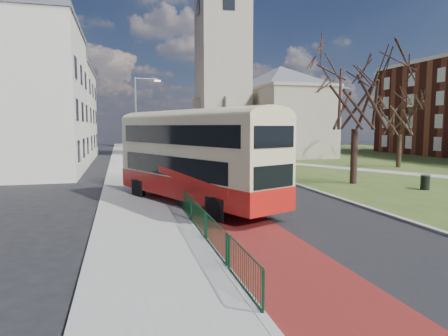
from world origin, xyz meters
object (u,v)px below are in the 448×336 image
object	(u,v)px
litter_bin	(425,182)
winter_tree_far	(401,109)
bus	(194,154)
winter_tree_near	(356,85)
streetlamp	(138,121)

from	to	relation	value
litter_bin	winter_tree_far	bearing A→B (deg)	57.93
bus	winter_tree_near	world-z (taller)	winter_tree_near
winter_tree_near	litter_bin	size ratio (longest dim) A/B	10.25
winter_tree_far	litter_bin	bearing A→B (deg)	-122.07
streetlamp	litter_bin	world-z (taller)	streetlamp
bus	litter_bin	xyz separation A→B (m)	(15.43, 1.21, -2.20)
winter_tree_far	litter_bin	xyz separation A→B (m)	(-7.92, -12.64, -5.30)
streetlamp	litter_bin	size ratio (longest dim) A/B	8.17
bus	litter_bin	distance (m)	15.64
bus	streetlamp	bearing A→B (deg)	75.00
litter_bin	bus	bearing A→B (deg)	-175.53
streetlamp	winter_tree_near	world-z (taller)	winter_tree_near
streetlamp	bus	world-z (taller)	streetlamp
bus	winter_tree_far	distance (m)	27.32
streetlamp	winter_tree_far	distance (m)	25.56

